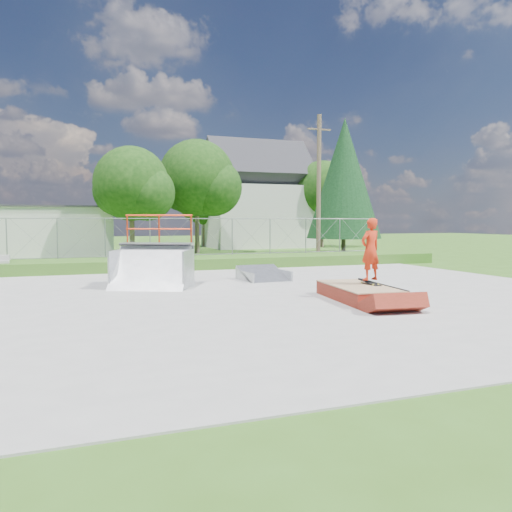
{
  "coord_description": "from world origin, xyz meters",
  "views": [
    {
      "loc": [
        -5.34,
        -12.91,
        2.15
      ],
      "look_at": [
        -0.16,
        1.23,
        1.1
      ],
      "focal_mm": 35.0,
      "sensor_mm": 36.0,
      "label": 1
    }
  ],
  "objects": [
    {
      "name": "ground",
      "position": [
        0.0,
        0.0,
        0.0
      ],
      "size": [
        120.0,
        120.0,
        0.0
      ],
      "primitive_type": "plane",
      "color": "#39631C",
      "rests_on": "ground"
    },
    {
      "name": "concrete_pad",
      "position": [
        0.0,
        0.0,
        0.02
      ],
      "size": [
        20.0,
        16.0,
        0.04
      ],
      "primitive_type": "cube",
      "color": "#9B9B98",
      "rests_on": "ground"
    },
    {
      "name": "grass_berm",
      "position": [
        0.0,
        9.5,
        0.25
      ],
      "size": [
        24.0,
        3.0,
        0.5
      ],
      "primitive_type": "cube",
      "color": "#39631C",
      "rests_on": "ground"
    },
    {
      "name": "grind_box",
      "position": [
        1.88,
        -1.29,
        0.21
      ],
      "size": [
        1.7,
        2.99,
        0.42
      ],
      "rotation": [
        0.0,
        0.0,
        -0.12
      ],
      "color": "maroon",
      "rests_on": "concrete_pad"
    },
    {
      "name": "quarter_pipe",
      "position": [
        -3.0,
        3.15,
        1.18
      ],
      "size": [
        2.98,
        2.79,
        2.37
      ],
      "primitive_type": null,
      "rotation": [
        0.0,
        0.0,
        -0.41
      ],
      "color": "#9FA1A7",
      "rests_on": "concrete_pad"
    },
    {
      "name": "flat_bank_ramp",
      "position": [
        1.1,
        3.82,
        0.24
      ],
      "size": [
        1.67,
        1.76,
        0.48
      ],
      "primitive_type": null,
      "rotation": [
        0.0,
        0.0,
        0.07
      ],
      "color": "#9FA1A7",
      "rests_on": "concrete_pad"
    },
    {
      "name": "skateboard",
      "position": [
        2.27,
        -1.25,
        0.47
      ],
      "size": [
        0.29,
        0.81,
        0.13
      ],
      "primitive_type": "cube",
      "rotation": [
        0.14,
        0.0,
        0.09
      ],
      "color": "black",
      "rests_on": "grind_box"
    },
    {
      "name": "skater",
      "position": [
        2.27,
        -1.25,
        1.32
      ],
      "size": [
        0.69,
        0.52,
        1.7
      ],
      "primitive_type": "imported",
      "rotation": [
        0.0,
        0.0,
        3.34
      ],
      "color": "red",
      "rests_on": "grind_box"
    },
    {
      "name": "chain_link_fence",
      "position": [
        0.0,
        10.5,
        1.4
      ],
      "size": [
        20.0,
        0.06,
        1.8
      ],
      "primitive_type": null,
      "color": "gray",
      "rests_on": "grass_berm"
    },
    {
      "name": "utility_building_flat",
      "position": [
        -8.0,
        22.0,
        1.5
      ],
      "size": [
        10.0,
        6.0,
        3.0
      ],
      "primitive_type": "cube",
      "color": "beige",
      "rests_on": "ground"
    },
    {
      "name": "gable_house",
      "position": [
        9.0,
        26.0,
        3.84
      ],
      "size": [
        8.4,
        6.08,
        8.94
      ],
      "color": "beige",
      "rests_on": "ground"
    },
    {
      "name": "utility_pole",
      "position": [
        7.5,
        12.0,
        4.0
      ],
      "size": [
        0.24,
        0.24,
        8.0
      ],
      "primitive_type": "cylinder",
      "color": "brown",
      "rests_on": "ground"
    },
    {
      "name": "tree_left_near",
      "position": [
        -1.75,
        17.83,
        4.24
      ],
      "size": [
        4.76,
        4.48,
        6.65
      ],
      "color": "brown",
      "rests_on": "ground"
    },
    {
      "name": "tree_center",
      "position": [
        2.78,
        19.81,
        4.85
      ],
      "size": [
        5.44,
        5.12,
        7.6
      ],
      "color": "brown",
      "rests_on": "ground"
    },
    {
      "name": "tree_right_far",
      "position": [
        14.27,
        23.82,
        4.54
      ],
      "size": [
        5.1,
        4.8,
        7.12
      ],
      "color": "brown",
      "rests_on": "ground"
    },
    {
      "name": "tree_back_mid",
      "position": [
        5.21,
        27.86,
        3.63
      ],
      "size": [
        4.08,
        3.84,
        5.7
      ],
      "color": "brown",
      "rests_on": "ground"
    },
    {
      "name": "conifer_tree",
      "position": [
        12.0,
        17.0,
        5.05
      ],
      "size": [
        5.04,
        5.04,
        9.1
      ],
      "color": "brown",
      "rests_on": "ground"
    }
  ]
}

